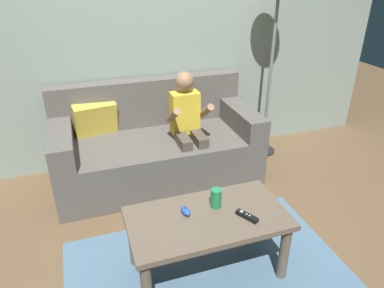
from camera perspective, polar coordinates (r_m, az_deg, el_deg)
ground_plane at (r=2.49m, az=0.41°, el=-17.14°), size 9.63×9.63×0.00m
wall_back at (r=3.22m, az=-8.33°, el=18.15°), size 4.81×0.05×2.50m
couch at (r=3.14m, az=-5.93°, el=-0.32°), size 1.71×0.80×0.83m
person_seated_on_couch at (r=2.93m, az=-0.62°, el=3.24°), size 0.33×0.41×0.97m
coffee_table at (r=2.15m, az=2.51°, el=-12.99°), size 0.94×0.50×0.42m
area_rug at (r=2.39m, az=2.33°, el=-19.38°), size 1.73×1.06×0.01m
game_remote_black_near_edge at (r=2.11m, az=8.82°, el=-11.39°), size 0.10×0.14×0.03m
nunchuk_blue at (r=2.11m, az=-1.05°, el=-10.69°), size 0.05×0.09×0.05m
soda_can at (r=2.14m, az=3.89°, el=-8.69°), size 0.07×0.07×0.12m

